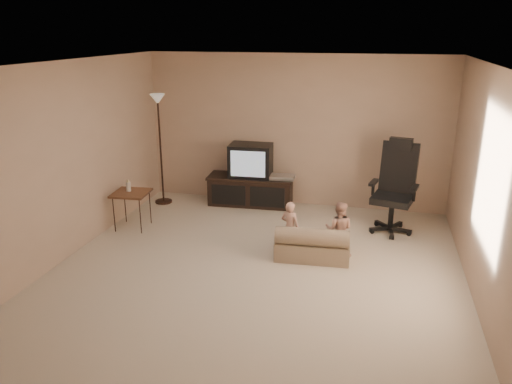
# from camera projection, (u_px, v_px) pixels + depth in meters

# --- Properties ---
(floor) EXTENTS (5.50, 5.50, 0.00)m
(floor) POSITION_uv_depth(u_px,v_px,m) (255.00, 274.00, 6.10)
(floor) COLOR beige
(floor) RESTS_ON ground
(room_shell) EXTENTS (5.50, 5.50, 5.50)m
(room_shell) POSITION_uv_depth(u_px,v_px,m) (255.00, 154.00, 5.63)
(room_shell) COLOR silver
(room_shell) RESTS_ON floor
(tv_stand) EXTENTS (1.48, 0.62, 1.04)m
(tv_stand) POSITION_uv_depth(u_px,v_px,m) (251.00, 180.00, 8.42)
(tv_stand) COLOR black
(tv_stand) RESTS_ON floor
(office_chair) EXTENTS (0.76, 0.79, 1.37)m
(office_chair) POSITION_uv_depth(u_px,v_px,m) (394.00, 199.00, 7.30)
(office_chair) COLOR black
(office_chair) RESTS_ON floor
(side_table) EXTENTS (0.55, 0.55, 0.76)m
(side_table) POSITION_uv_depth(u_px,v_px,m) (131.00, 193.00, 7.39)
(side_table) COLOR brown
(side_table) RESTS_ON floor
(floor_lamp) EXTENTS (0.29, 0.29, 1.86)m
(floor_lamp) POSITION_uv_depth(u_px,v_px,m) (159.00, 125.00, 8.22)
(floor_lamp) COLOR black
(floor_lamp) RESTS_ON floor
(child_sofa) EXTENTS (0.99, 0.60, 0.47)m
(child_sofa) POSITION_uv_depth(u_px,v_px,m) (312.00, 245.00, 6.47)
(child_sofa) COLOR gray
(child_sofa) RESTS_ON floor
(toddler_left) EXTENTS (0.31, 0.26, 0.72)m
(toddler_left) POSITION_uv_depth(u_px,v_px,m) (290.00, 227.00, 6.61)
(toddler_left) COLOR tan
(toddler_left) RESTS_ON floor
(toddler_right) EXTENTS (0.38, 0.22, 0.75)m
(toddler_right) POSITION_uv_depth(u_px,v_px,m) (339.00, 229.00, 6.49)
(toddler_right) COLOR tan
(toddler_right) RESTS_ON floor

